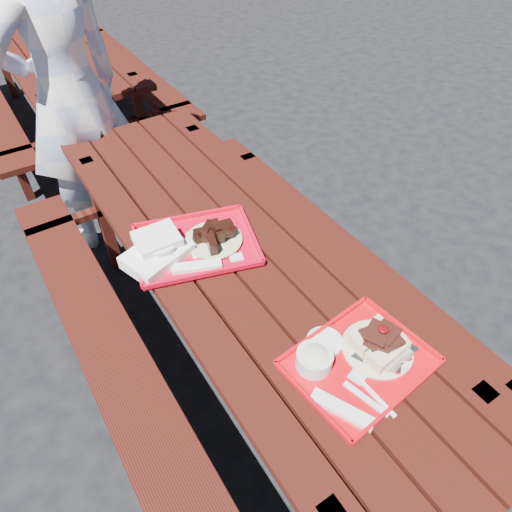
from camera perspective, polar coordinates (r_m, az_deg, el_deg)
name	(u,v)px	position (r m, az deg, el deg)	size (l,w,h in m)	color
ground	(240,353)	(2.41, -1.99, -12.02)	(60.00, 60.00, 0.00)	black
picnic_table_near	(237,279)	(1.97, -2.38, -2.89)	(1.41, 2.40, 0.75)	#38110A
picnic_table_far	(56,65)	(4.28, -23.75, 21.03)	(1.41, 2.40, 0.75)	#38110A
near_tray	(355,355)	(1.49, 12.28, -12.03)	(0.46, 0.38, 0.14)	red
far_tray	(194,245)	(1.82, -7.73, 1.42)	(0.56, 0.48, 0.08)	red
white_cloth	(157,251)	(1.80, -12.24, 0.60)	(0.28, 0.24, 0.10)	white
person	(69,94)	(2.74, -22.29, 18.19)	(0.68, 0.45, 1.88)	#BBCFFA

